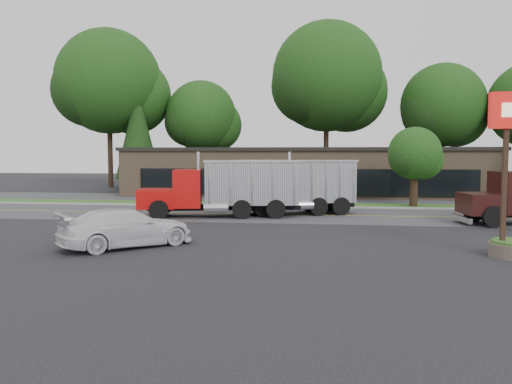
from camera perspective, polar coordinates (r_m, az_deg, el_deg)
ground at (r=22.07m, az=-1.58°, el=-5.40°), size 140.00×140.00×0.00m
road at (r=30.90m, az=1.01°, el=-2.58°), size 60.00×8.00×0.02m
center_line at (r=30.90m, az=1.01°, el=-2.58°), size 60.00×0.12×0.01m
curb at (r=35.05m, az=1.77°, el=-1.76°), size 60.00×0.30×0.12m
grass_verge at (r=36.83m, az=2.04°, el=-1.46°), size 60.00×3.40×0.03m
far_parking at (r=41.79m, az=2.67°, el=-0.76°), size 60.00×7.00×0.02m
strip_mall at (r=47.54m, az=5.68°, el=2.26°), size 32.00×12.00×4.00m
tree_far_a at (r=58.90m, az=-16.25°, el=11.47°), size 12.29×11.57×17.53m
tree_far_b at (r=57.28m, az=-6.12°, el=8.26°), size 8.39×7.90×11.97m
tree_far_c at (r=56.19m, az=8.29°, el=12.32°), size 12.68×11.93×18.08m
tree_far_d at (r=56.26m, az=20.68°, el=8.83°), size 9.21×8.67×13.13m
evergreen_left at (r=55.06m, az=-13.37°, el=6.62°), size 4.81×4.81×10.93m
tree_verge at (r=37.14m, az=17.75°, el=3.94°), size 3.96×3.73×5.65m
dump_truck_red at (r=29.70m, az=-3.10°, el=0.64°), size 9.69×4.28×3.36m
dump_truck_blue at (r=31.20m, az=5.64°, el=0.78°), size 7.18×4.41×3.36m
rally_car at (r=20.82m, az=-14.54°, el=-3.96°), size 5.43×5.21×1.55m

